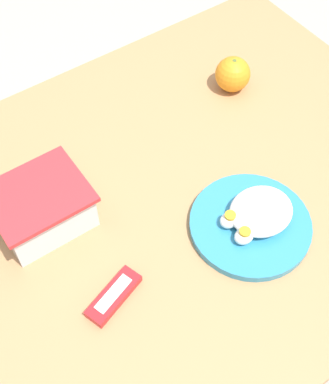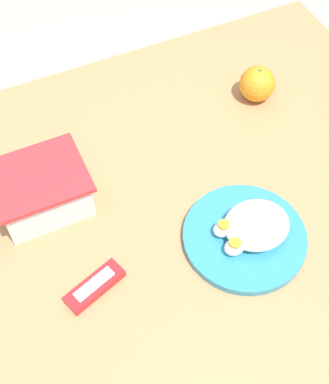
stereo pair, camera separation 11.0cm
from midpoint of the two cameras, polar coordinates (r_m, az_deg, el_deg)
The scene contains 6 objects.
ground_plane at distance 1.83m, azimuth 0.11°, elevation -13.59°, with size 10.00×10.00×0.00m, color #B2A899.
table at distance 1.24m, azimuth 0.15°, elevation -2.33°, with size 1.14×0.94×0.76m.
food_container at distance 1.10m, azimuth -15.77°, elevation -1.96°, with size 0.19×0.16×0.10m.
orange_fruit at distance 1.32m, azimuth 4.89°, elevation 12.27°, with size 0.09×0.09×0.09m.
rice_plate at distance 1.08m, azimuth 6.62°, elevation -3.20°, with size 0.25×0.25×0.06m.
candy_bar at distance 1.02m, azimuth -8.60°, elevation -11.14°, with size 0.13×0.08×0.02m.
Camera 1 is at (-0.44, -0.53, 1.69)m, focal length 50.00 mm.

